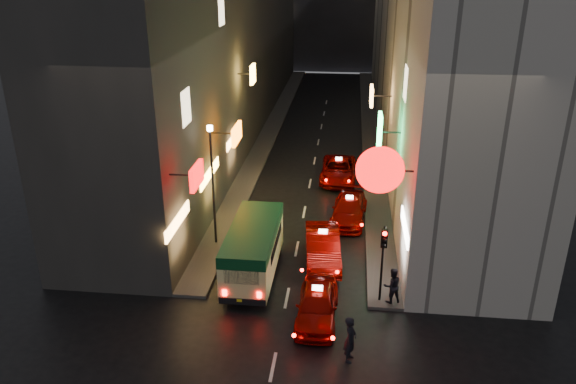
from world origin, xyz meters
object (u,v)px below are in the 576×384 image
(taxi_near, at_px, (317,302))
(lamp_post, at_px, (213,178))
(traffic_light, at_px, (383,249))
(minibus, at_px, (253,245))
(pedestrian_crossing, at_px, (350,336))

(taxi_near, relative_size, lamp_post, 0.82)
(taxi_near, relative_size, traffic_light, 1.46)
(traffic_light, distance_m, lamp_post, 9.42)
(taxi_near, distance_m, traffic_light, 3.48)
(taxi_near, xyz_separation_m, lamp_post, (-5.60, 5.87, 2.91))
(traffic_light, xyz_separation_m, lamp_post, (-8.20, 4.53, 1.04))
(lamp_post, bearing_deg, taxi_near, -46.36)
(taxi_near, xyz_separation_m, traffic_light, (2.60, 1.34, 1.88))
(minibus, height_order, pedestrian_crossing, minibus)
(taxi_near, height_order, pedestrian_crossing, pedestrian_crossing)
(taxi_near, height_order, traffic_light, traffic_light)
(minibus, relative_size, pedestrian_crossing, 2.80)
(pedestrian_crossing, height_order, lamp_post, lamp_post)
(minibus, distance_m, pedestrian_crossing, 7.10)
(minibus, bearing_deg, lamp_post, 131.13)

